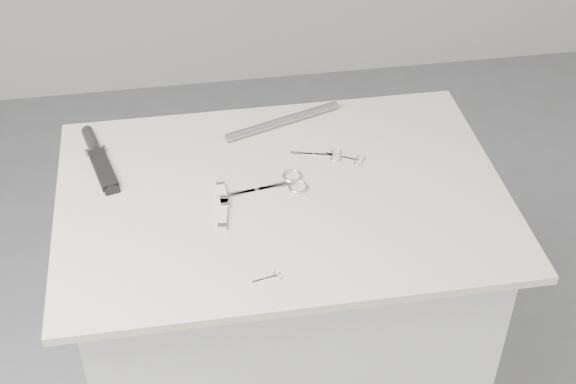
{
  "coord_description": "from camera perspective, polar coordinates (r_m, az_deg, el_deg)",
  "views": [
    {
      "loc": [
        -0.21,
        -1.37,
        2.05
      ],
      "look_at": [
        0.01,
        -0.0,
        0.92
      ],
      "focal_mm": 50.0,
      "sensor_mm": 36.0,
      "label": 1
    }
  ],
  "objects": [
    {
      "name": "metal_rail",
      "position": [
        2.0,
        -0.39,
        5.06
      ],
      "size": [
        0.3,
        0.12,
        0.02
      ],
      "primitive_type": "cylinder",
      "rotation": [
        0.0,
        1.57,
        0.34
      ],
      "color": "gray",
      "rests_on": "display_board"
    },
    {
      "name": "pocket_knife_b",
      "position": [
        1.78,
        -4.66,
        -0.24
      ],
      "size": [
        0.02,
        0.08,
        0.01
      ],
      "rotation": [
        0.0,
        0.0,
        1.62
      ],
      "color": "silver",
      "rests_on": "display_board"
    },
    {
      "name": "tiny_scissors",
      "position": [
        1.59,
        -1.22,
        -6.07
      ],
      "size": [
        0.06,
        0.03,
        0.0
      ],
      "rotation": [
        0.0,
        0.0,
        0.21
      ],
      "color": "silver",
      "rests_on": "display_board"
    },
    {
      "name": "display_board",
      "position": [
        1.8,
        -0.41,
        -0.28
      ],
      "size": [
        1.0,
        0.7,
        0.02
      ],
      "primitive_type": "cube",
      "color": "beige",
      "rests_on": "plinth"
    },
    {
      "name": "pocket_knife_a",
      "position": [
        1.73,
        -4.62,
        -1.44
      ],
      "size": [
        0.04,
        0.11,
        0.01
      ],
      "rotation": [
        0.0,
        0.0,
        1.42
      ],
      "color": "silver",
      "rests_on": "display_board"
    },
    {
      "name": "sheathed_knife",
      "position": [
        1.94,
        -13.39,
        2.54
      ],
      "size": [
        0.1,
        0.25,
        0.03
      ],
      "rotation": [
        0.0,
        0.0,
        1.82
      ],
      "color": "black",
      "rests_on": "display_board"
    },
    {
      "name": "large_shears",
      "position": [
        1.81,
        -0.47,
        0.55
      ],
      "size": [
        0.21,
        0.09,
        0.01
      ],
      "rotation": [
        0.0,
        0.0,
        0.16
      ],
      "color": "silver",
      "rests_on": "display_board"
    },
    {
      "name": "embroidery_scissors_b",
      "position": [
        1.89,
        4.48,
        2.37
      ],
      "size": [
        0.09,
        0.07,
        0.0
      ],
      "rotation": [
        0.0,
        0.0,
        -0.51
      ],
      "color": "silver",
      "rests_on": "display_board"
    },
    {
      "name": "embroidery_scissors_a",
      "position": [
        1.9,
        2.73,
        2.67
      ],
      "size": [
        0.12,
        0.06,
        0.0
      ],
      "rotation": [
        0.0,
        0.0,
        -0.25
      ],
      "color": "silver",
      "rests_on": "display_board"
    },
    {
      "name": "plinth",
      "position": [
        2.12,
        -0.35,
        -9.9
      ],
      "size": [
        0.9,
        0.6,
        0.9
      ],
      "primitive_type": "cube",
      "color": "silver",
      "rests_on": "ground"
    }
  ]
}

